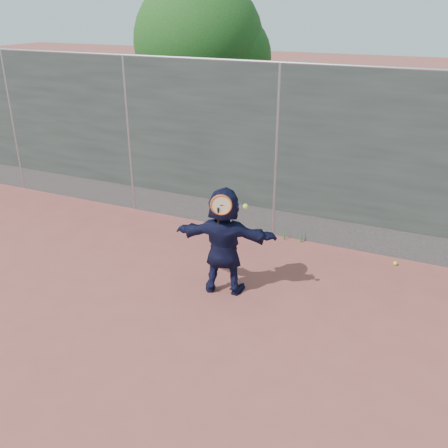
% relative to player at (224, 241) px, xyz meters
% --- Properties ---
extents(ground, '(80.00, 80.00, 0.00)m').
position_rel_player_xyz_m(ground, '(0.01, -1.39, -0.79)').
color(ground, '#9E4C42').
rests_on(ground, ground).
extents(player, '(1.53, 0.78, 1.58)m').
position_rel_player_xyz_m(player, '(0.00, 0.00, 0.00)').
color(player, black).
rests_on(player, ground).
extents(ball_ground, '(0.07, 0.07, 0.07)m').
position_rel_player_xyz_m(ball_ground, '(2.19, 1.83, -0.76)').
color(ball_ground, '#C7F035').
rests_on(ball_ground, ground).
extents(fence, '(20.00, 0.06, 3.03)m').
position_rel_player_xyz_m(fence, '(0.01, 2.11, 0.79)').
color(fence, '#38423D').
rests_on(fence, ground).
extents(swing_action, '(0.52, 0.15, 0.51)m').
position_rel_player_xyz_m(swing_action, '(0.08, -0.20, 0.61)').
color(swing_action, '#E25815').
rests_on(swing_action, ground).
extents(tree_left, '(3.15, 3.00, 4.53)m').
position_rel_player_xyz_m(tree_left, '(-2.83, 5.16, 2.15)').
color(tree_left, '#382314').
rests_on(tree_left, ground).
extents(weed_clump, '(0.68, 0.07, 0.30)m').
position_rel_player_xyz_m(weed_clump, '(0.31, 1.99, -0.66)').
color(weed_clump, '#387226').
rests_on(weed_clump, ground).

